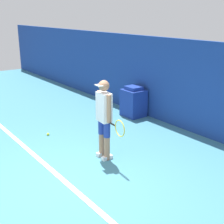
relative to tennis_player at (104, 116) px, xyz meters
name	(u,v)px	position (x,y,z in m)	size (l,w,h in m)	color
ground_plane	(66,185)	(0.47, -1.18, -0.92)	(24.00, 24.00, 0.00)	teal
back_wall	(208,91)	(0.47, 2.68, 0.23)	(24.00, 0.10, 2.30)	navy
court_baseline	(67,184)	(0.47, -1.15, -0.92)	(21.60, 0.10, 0.01)	white
tennis_player	(104,116)	(0.00, 0.00, 0.00)	(0.99, 0.30, 1.66)	#A37556
tennis_ball	(48,134)	(-1.85, -0.42, -0.89)	(0.07, 0.07, 0.07)	#D1E533
covered_chair	(134,102)	(-1.78, 2.30, -0.50)	(0.61, 0.57, 0.89)	navy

